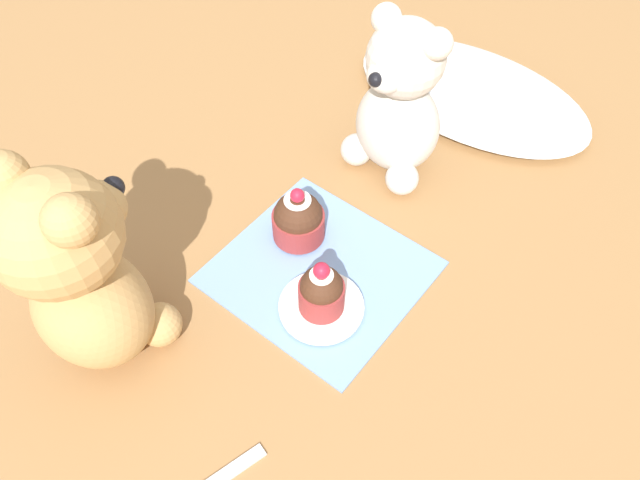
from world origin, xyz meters
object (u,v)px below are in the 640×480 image
teddy_bear_tan (80,274)px  saucer_plate (321,307)px  cupcake_near_cream_bear (298,219)px  teddy_bear_cream (399,103)px  cupcake_near_tan_bear (321,291)px

teddy_bear_tan → saucer_plate: 0.23m
cupcake_near_cream_bear → saucer_plate: 0.10m
teddy_bear_cream → saucer_plate: (0.07, -0.22, -0.08)m
teddy_bear_tan → cupcake_near_tan_bear: 0.22m
cupcake_near_tan_bear → teddy_bear_tan: bearing=-132.4°
cupcake_near_cream_bear → saucer_plate: cupcake_near_cream_bear is taller
teddy_bear_tan → cupcake_near_cream_bear: teddy_bear_tan is taller
teddy_bear_cream → cupcake_near_cream_bear: size_ratio=2.81×
teddy_bear_cream → cupcake_near_tan_bear: 0.24m
cupcake_near_cream_bear → cupcake_near_tan_bear: cupcake_near_tan_bear is taller
teddy_bear_tan → cupcake_near_tan_bear: bearing=-135.4°
saucer_plate → cupcake_near_tan_bear: cupcake_near_tan_bear is taller
saucer_plate → teddy_bear_tan: bearing=-132.4°
cupcake_near_cream_bear → cupcake_near_tan_bear: 0.10m
teddy_bear_cream → teddy_bear_tan: size_ratio=0.86×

